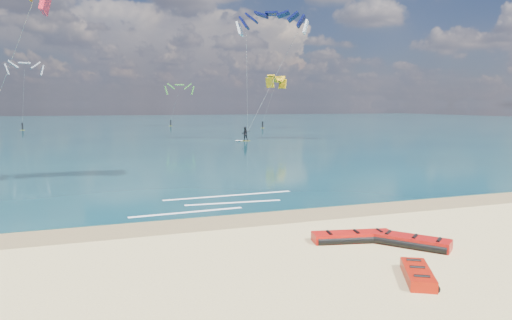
{
  "coord_description": "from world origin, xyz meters",
  "views": [
    {
      "loc": [
        -4.1,
        -15.25,
        4.92
      ],
      "look_at": [
        3.94,
        8.0,
        1.93
      ],
      "focal_mm": 32.0,
      "sensor_mm": 36.0,
      "label": 1
    }
  ],
  "objects": [
    {
      "name": "packed_kite_right",
      "position": [
        4.27,
        -5.03,
        0.0
      ],
      "size": [
        1.94,
        2.39,
        0.37
      ],
      "primitive_type": null,
      "rotation": [
        0.0,
        0.0,
        1.07
      ],
      "color": "#BB1808",
      "rests_on": "ground"
    },
    {
      "name": "shoreline_foam",
      "position": [
        1.49,
        6.65,
        0.04
      ],
      "size": [
        9.07,
        3.61,
        0.01
      ],
      "color": "white",
      "rests_on": "ground"
    },
    {
      "name": "kitesurfer_far",
      "position": [
        16.0,
        41.48,
        9.6
      ],
      "size": [
        10.21,
        7.4,
        18.13
      ],
      "rotation": [
        0.0,
        0.0,
        -0.41
      ],
      "color": "gold",
      "rests_on": "sea"
    },
    {
      "name": "ground",
      "position": [
        0.0,
        40.0,
        0.0
      ],
      "size": [
        320.0,
        320.0,
        0.0
      ],
      "primitive_type": "plane",
      "color": "tan",
      "rests_on": "ground"
    },
    {
      "name": "sea",
      "position": [
        0.0,
        104.0,
        0.02
      ],
      "size": [
        320.0,
        200.0,
        0.04
      ],
      "primitive_type": "cube",
      "color": "#0A2E3A",
      "rests_on": "ground"
    },
    {
      "name": "wet_sand_strip",
      "position": [
        0.0,
        3.0,
        0.0
      ],
      "size": [
        320.0,
        2.4,
        0.01
      ],
      "primitive_type": "cube",
      "color": "brown",
      "rests_on": "ground"
    },
    {
      "name": "packed_kite_left",
      "position": [
        4.45,
        -1.22,
        0.0
      ],
      "size": [
        3.26,
        1.66,
        0.39
      ],
      "primitive_type": null,
      "rotation": [
        0.0,
        0.0,
        -0.19
      ],
      "color": "red",
      "rests_on": "ground"
    },
    {
      "name": "distant_kites",
      "position": [
        -13.12,
        78.04,
        5.84
      ],
      "size": [
        79.29,
        31.9,
        14.73
      ],
      "color": "#CE3CBF",
      "rests_on": "ground"
    },
    {
      "name": "packed_kite_mid",
      "position": [
        6.08,
        -2.38,
        0.0
      ],
      "size": [
        2.68,
        2.93,
        0.41
      ],
      "primitive_type": null,
      "rotation": [
        0.0,
        0.0,
        -0.89
      ],
      "color": "#B9100C",
      "rests_on": "ground"
    }
  ]
}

